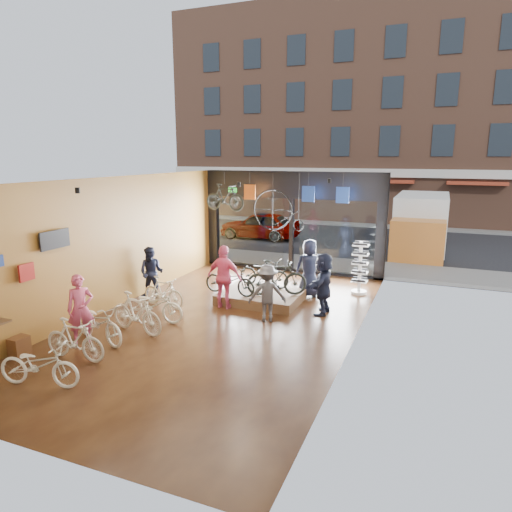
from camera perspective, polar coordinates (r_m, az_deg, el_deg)
The scene contains 36 objects.
ground_plane at distance 12.44m, azimuth -4.18°, elevation -8.31°, with size 7.00×12.00×0.04m, color black.
ceiling at distance 11.64m, azimuth -4.48°, elevation 9.65°, with size 7.00×12.00×0.04m, color black.
wall_left at distance 13.79m, azimuth -17.55°, elevation 1.52°, with size 0.04×12.00×3.80m, color olive.
wall_right at distance 10.83m, azimuth 12.62°, elevation -1.11°, with size 0.04×12.00×3.80m, color beige.
wall_back at distance 7.24m, azimuth -26.24°, elevation -9.03°, with size 7.00×0.04×3.80m, color beige.
storefront at distance 17.38m, azimuth 4.50°, elevation 4.25°, with size 7.00×0.26×3.80m, color black, non-canonical shape.
exit_sign at distance 18.01m, azimuth -2.93°, elevation 8.24°, with size 0.35×0.06×0.18m, color #198C26.
street_road at distance 26.30m, azimuth 10.40°, elevation 2.69°, with size 30.00×18.00×0.02m, color black.
sidewalk_near at distance 18.86m, azimuth 5.51°, elevation -0.81°, with size 30.00×2.40×0.12m, color slate.
sidewalk_far at distance 30.17m, azimuth 11.98°, elevation 4.01°, with size 30.00×2.00×0.12m, color slate.
opposite_building at distance 32.42m, azimuth 13.39°, elevation 16.83°, with size 26.00×5.00×14.00m, color brown.
street_car at distance 24.37m, azimuth 0.47°, elevation 3.87°, with size 1.70×4.22×1.44m, color gray.
box_truck at distance 21.64m, azimuth 19.84°, elevation 3.58°, with size 2.21×6.62×2.61m, color silver, non-canonical shape.
floor_bike_0 at distance 9.96m, azimuth -25.48°, elevation -12.18°, with size 0.58×1.67×0.88m, color beige.
floor_bike_1 at distance 10.84m, azimuth -21.72°, elevation -9.67°, with size 0.44×1.55×0.93m, color beige.
floor_bike_2 at distance 11.64m, azimuth -19.03°, elevation -7.85°, with size 0.64×1.82×0.96m, color beige.
floor_bike_3 at distance 11.91m, azimuth -14.72°, elevation -6.90°, with size 0.49×1.73×1.04m, color beige.
floor_bike_4 at distance 12.59m, azimuth -12.83°, elevation -5.98°, with size 0.62×1.78×0.93m, color beige.
floor_bike_5 at distance 13.73m, azimuth -11.50°, elevation -4.42°, with size 0.42×1.50×0.90m, color beige.
display_platform at distance 13.99m, azimuth 0.64°, elevation -5.13°, with size 2.40×1.80×0.30m, color #513A23.
display_bike_left at distance 13.64m, azimuth -3.29°, elevation -3.02°, with size 0.59×1.68×0.88m, color black.
display_bike_mid at distance 13.52m, azimuth 2.60°, elevation -2.74°, with size 0.50×1.79×1.07m, color black.
display_bike_right at distance 14.43m, azimuth 1.02°, elevation -2.10°, with size 0.60×1.71×0.90m, color black.
customer_0 at distance 11.63m, azimuth -21.08°, elevation -6.19°, with size 0.61×0.40×1.67m, color #CC4C72.
customer_1 at distance 14.58m, azimuth -12.93°, elevation -2.03°, with size 0.79×0.61×1.62m, color #161C33.
customer_2 at distance 13.25m, azimuth -3.97°, elevation -2.65°, with size 1.09×0.46×1.87m, color #CC4C72.
customer_3 at distance 12.23m, azimuth 1.41°, elevation -4.66°, with size 1.01×0.58×1.56m, color #3F3F44.
customer_4 at distance 14.40m, azimuth 6.69°, elevation -1.53°, with size 0.90×0.58×1.84m, color #161C33.
customer_5 at distance 12.90m, azimuth 8.39°, elevation -3.42°, with size 1.63×0.52×1.76m, color #161C33.
sunglasses_rack at distance 14.98m, azimuth 12.86°, elevation -1.45°, with size 0.51×0.42×1.71m, color white, non-canonical shape.
wall_merch at distance 11.43m, azimuth -27.98°, elevation -4.70°, with size 0.40×2.40×2.60m, color navy, non-canonical shape.
penny_farthing at distance 15.63m, azimuth 3.11°, elevation 5.55°, with size 1.76×0.06×1.41m, color black, non-canonical shape.
hung_bike at distance 16.31m, azimuth -3.94°, elevation 7.34°, with size 0.45×1.58×0.95m, color black.
jersey_left at distance 16.99m, azimuth -0.78°, elevation 7.99°, with size 0.45×0.03×0.55m, color #CC5919.
jersey_mid at distance 16.25m, azimuth 6.55°, elevation 7.71°, with size 0.45×0.03×0.55m, color #1E3F99.
jersey_right at distance 15.97m, azimuth 10.77°, elevation 7.48°, with size 0.45×0.03×0.55m, color #1E3F99.
Camera 1 is at (5.19, -10.40, 4.40)m, focal length 32.00 mm.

